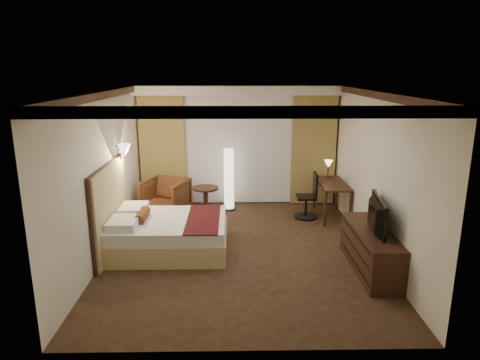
{
  "coord_description": "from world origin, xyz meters",
  "views": [
    {
      "loc": [
        -0.13,
        -6.88,
        3.05
      ],
      "look_at": [
        0.0,
        0.4,
        1.15
      ],
      "focal_mm": 32.0,
      "sensor_mm": 36.0,
      "label": 1
    }
  ],
  "objects_px": {
    "dresser": "(371,250)",
    "armchair": "(166,196)",
    "office_chair": "(306,195)",
    "side_table": "(206,201)",
    "television": "(372,212)",
    "desk": "(332,200)",
    "floor_lamp": "(229,179)",
    "bed": "(170,235)"
  },
  "relations": [
    {
      "from": "floor_lamp",
      "to": "office_chair",
      "type": "height_order",
      "value": "floor_lamp"
    },
    {
      "from": "dresser",
      "to": "side_table",
      "type": "bearing_deg",
      "value": 135.46
    },
    {
      "from": "office_chair",
      "to": "armchair",
      "type": "bearing_deg",
      "value": 176.86
    },
    {
      "from": "bed",
      "to": "floor_lamp",
      "type": "distance_m",
      "value": 2.44
    },
    {
      "from": "floor_lamp",
      "to": "desk",
      "type": "height_order",
      "value": "floor_lamp"
    },
    {
      "from": "bed",
      "to": "side_table",
      "type": "height_order",
      "value": "side_table"
    },
    {
      "from": "armchair",
      "to": "desk",
      "type": "xyz_separation_m",
      "value": [
        3.51,
        -0.19,
        -0.06
      ]
    },
    {
      "from": "bed",
      "to": "television",
      "type": "bearing_deg",
      "value": -14.33
    },
    {
      "from": "side_table",
      "to": "floor_lamp",
      "type": "height_order",
      "value": "floor_lamp"
    },
    {
      "from": "side_table",
      "to": "desk",
      "type": "distance_m",
      "value": 2.66
    },
    {
      "from": "bed",
      "to": "side_table",
      "type": "bearing_deg",
      "value": 74.57
    },
    {
      "from": "side_table",
      "to": "television",
      "type": "distance_m",
      "value": 3.83
    },
    {
      "from": "armchair",
      "to": "desk",
      "type": "bearing_deg",
      "value": 17.98
    },
    {
      "from": "armchair",
      "to": "desk",
      "type": "height_order",
      "value": "armchair"
    },
    {
      "from": "bed",
      "to": "desk",
      "type": "bearing_deg",
      "value": 27.57
    },
    {
      "from": "bed",
      "to": "armchair",
      "type": "xyz_separation_m",
      "value": [
        -0.34,
        1.84,
        0.15
      ]
    },
    {
      "from": "side_table",
      "to": "dresser",
      "type": "xyz_separation_m",
      "value": [
        2.71,
        -2.66,
        0.03
      ]
    },
    {
      "from": "side_table",
      "to": "desk",
      "type": "relative_size",
      "value": 0.5
    },
    {
      "from": "desk",
      "to": "dresser",
      "type": "distance_m",
      "value": 2.47
    },
    {
      "from": "desk",
      "to": "bed",
      "type": "bearing_deg",
      "value": -152.43
    },
    {
      "from": "side_table",
      "to": "floor_lamp",
      "type": "xyz_separation_m",
      "value": [
        0.5,
        0.34,
        0.39
      ]
    },
    {
      "from": "bed",
      "to": "floor_lamp",
      "type": "relative_size",
      "value": 1.4
    },
    {
      "from": "television",
      "to": "desk",
      "type": "bearing_deg",
      "value": 8.27
    },
    {
      "from": "floor_lamp",
      "to": "office_chair",
      "type": "xyz_separation_m",
      "value": [
        1.61,
        -0.59,
        -0.2
      ]
    },
    {
      "from": "desk",
      "to": "dresser",
      "type": "height_order",
      "value": "desk"
    },
    {
      "from": "bed",
      "to": "office_chair",
      "type": "bearing_deg",
      "value": 31.47
    },
    {
      "from": "desk",
      "to": "floor_lamp",
      "type": "bearing_deg",
      "value": 166.07
    },
    {
      "from": "office_chair",
      "to": "dresser",
      "type": "height_order",
      "value": "office_chair"
    },
    {
      "from": "bed",
      "to": "side_table",
      "type": "relative_size",
      "value": 3.19
    },
    {
      "from": "bed",
      "to": "armchair",
      "type": "relative_size",
      "value": 2.24
    },
    {
      "from": "office_chair",
      "to": "desk",
      "type": "bearing_deg",
      "value": 6.71
    },
    {
      "from": "bed",
      "to": "floor_lamp",
      "type": "bearing_deg",
      "value": 65.31
    },
    {
      "from": "dresser",
      "to": "armchair",
      "type": "bearing_deg",
      "value": 143.25
    },
    {
      "from": "dresser",
      "to": "television",
      "type": "bearing_deg",
      "value": 180.0
    },
    {
      "from": "floor_lamp",
      "to": "office_chair",
      "type": "distance_m",
      "value": 1.73
    },
    {
      "from": "dresser",
      "to": "bed",
      "type": "bearing_deg",
      "value": 165.8
    },
    {
      "from": "desk",
      "to": "office_chair",
      "type": "distance_m",
      "value": 0.56
    },
    {
      "from": "floor_lamp",
      "to": "dresser",
      "type": "relative_size",
      "value": 0.82
    },
    {
      "from": "office_chair",
      "to": "television",
      "type": "height_order",
      "value": "television"
    },
    {
      "from": "side_table",
      "to": "television",
      "type": "bearing_deg",
      "value": -44.86
    },
    {
      "from": "desk",
      "to": "television",
      "type": "height_order",
      "value": "television"
    },
    {
      "from": "floor_lamp",
      "to": "desk",
      "type": "bearing_deg",
      "value": -13.93
    }
  ]
}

